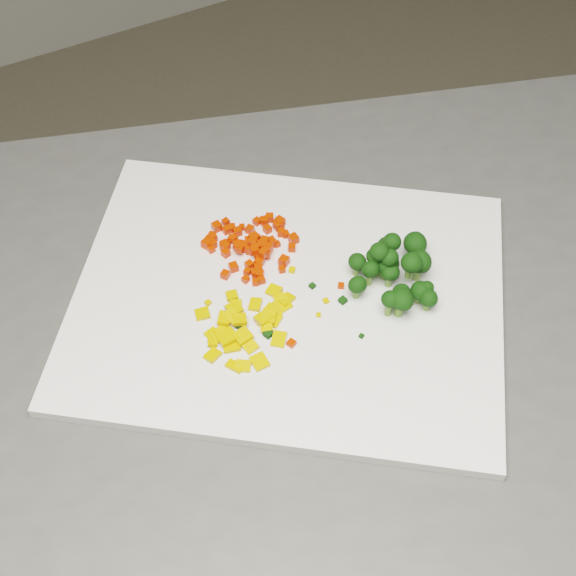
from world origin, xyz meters
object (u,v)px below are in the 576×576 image
cutting_board (288,297)px  broccoli_pile (392,263)px  pepper_pile (247,324)px  carrot_pile (250,241)px  counter_block (293,508)px

cutting_board → broccoli_pile: bearing=-17.9°
pepper_pile → cutting_board: bearing=18.7°
carrot_pile → broccoli_pile: broccoli_pile is taller
carrot_pile → pepper_pile: bearing=-118.2°
pepper_pile → broccoli_pile: 0.16m
counter_block → broccoli_pile: 0.50m
broccoli_pile → cutting_board: bearing=162.1°
counter_block → pepper_pile: 0.47m
carrot_pile → pepper_pile: size_ratio=0.86×
cutting_board → pepper_pile: size_ratio=3.88×
cutting_board → carrot_pile: bearing=95.9°
counter_block → broccoli_pile: broccoli_pile is taller
pepper_pile → broccoli_pile: broccoli_pile is taller
carrot_pile → counter_block: bearing=-91.7°
broccoli_pile → pepper_pile: bearing=174.9°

